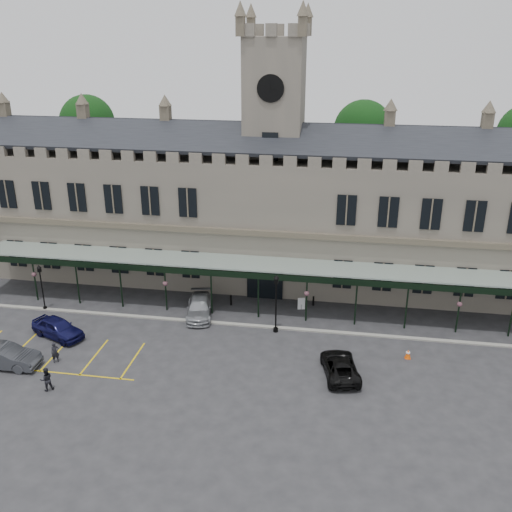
% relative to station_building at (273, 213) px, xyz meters
% --- Properties ---
extents(ground, '(140.00, 140.00, 0.00)m').
position_rel_station_building_xyz_m(ground, '(0.00, -15.91, -6.47)').
color(ground, '#28282B').
extents(station_building, '(60.00, 10.36, 17.30)m').
position_rel_station_building_xyz_m(station_building, '(0.00, 0.00, 0.00)').
color(station_building, '#625B51').
rests_on(station_building, ground).
extents(clock_tower, '(5.60, 5.60, 24.80)m').
position_rel_station_building_xyz_m(clock_tower, '(0.00, 0.09, 6.64)').
color(clock_tower, '#625B51').
rests_on(clock_tower, ground).
extents(canopy, '(50.00, 4.10, 4.30)m').
position_rel_station_building_xyz_m(canopy, '(0.00, -8.45, -4.06)').
color(canopy, '#8C9E93').
rests_on(canopy, ground).
extents(kerb, '(60.00, 0.40, 0.12)m').
position_rel_station_building_xyz_m(kerb, '(0.00, -10.41, -6.41)').
color(kerb, gray).
rests_on(kerb, ground).
extents(parking_markings, '(16.00, 6.00, 0.01)m').
position_rel_station_building_xyz_m(parking_markings, '(-14.00, -17.41, -6.47)').
color(parking_markings, gold).
rests_on(parking_markings, ground).
extents(tree_behind_left, '(6.00, 6.00, 16.00)m').
position_rel_station_building_xyz_m(tree_behind_left, '(-22.00, 9.09, 6.35)').
color(tree_behind_left, '#332314').
rests_on(tree_behind_left, ground).
extents(tree_behind_mid, '(6.00, 6.00, 16.00)m').
position_rel_station_building_xyz_m(tree_behind_mid, '(8.00, 9.09, 6.35)').
color(tree_behind_mid, '#332314').
rests_on(tree_behind_mid, ground).
extents(lamp_post_left, '(0.40, 0.40, 4.19)m').
position_rel_station_building_xyz_m(lamp_post_left, '(-18.40, -10.38, -3.98)').
color(lamp_post_left, black).
rests_on(lamp_post_left, ground).
extents(lamp_post_mid, '(0.47, 0.47, 4.99)m').
position_rel_station_building_xyz_m(lamp_post_mid, '(1.77, -10.96, -3.51)').
color(lamp_post_mid, black).
rests_on(lamp_post_mid, ground).
extents(traffic_cone, '(0.45, 0.45, 0.72)m').
position_rel_station_building_xyz_m(traffic_cone, '(11.89, -13.32, -6.12)').
color(traffic_cone, '#FC5307').
rests_on(traffic_cone, ground).
extents(sign_board, '(0.62, 0.20, 1.08)m').
position_rel_station_building_xyz_m(sign_board, '(3.44, -6.73, -5.94)').
color(sign_board, black).
rests_on(sign_board, ground).
extents(bollard_left, '(0.17, 0.17, 0.96)m').
position_rel_station_building_xyz_m(bollard_left, '(-2.72, -6.91, -5.99)').
color(bollard_left, black).
rests_on(bollard_left, ground).
extents(bollard_right, '(0.15, 0.15, 0.86)m').
position_rel_station_building_xyz_m(bollard_right, '(4.42, -5.81, -6.04)').
color(bollard_right, black).
rests_on(bollard_right, ground).
extents(car_left_a, '(4.98, 3.53, 1.57)m').
position_rel_station_building_xyz_m(car_left_a, '(-15.00, -14.55, -5.68)').
color(car_left_a, '#0D0D3B').
rests_on(car_left_a, ground).
extents(car_left_b, '(5.06, 1.83, 1.66)m').
position_rel_station_building_xyz_m(car_left_b, '(-16.72, -19.13, -5.64)').
color(car_left_b, '#383A3F').
rests_on(car_left_b, ground).
extents(car_taxi, '(2.97, 5.35, 1.47)m').
position_rel_station_building_xyz_m(car_taxi, '(-4.95, -9.22, -5.73)').
color(car_taxi, gray).
rests_on(car_taxi, ground).
extents(car_van, '(3.23, 5.23, 1.35)m').
position_rel_station_building_xyz_m(car_van, '(7.00, -16.30, -5.79)').
color(car_van, black).
rests_on(car_van, ground).
extents(person_a, '(0.68, 0.67, 1.58)m').
position_rel_station_building_xyz_m(person_a, '(-13.42, -18.00, -5.68)').
color(person_a, black).
rests_on(person_a, ground).
extents(person_b, '(1.04, 1.00, 1.68)m').
position_rel_station_building_xyz_m(person_b, '(-12.30, -21.34, -5.63)').
color(person_b, black).
rests_on(person_b, ground).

